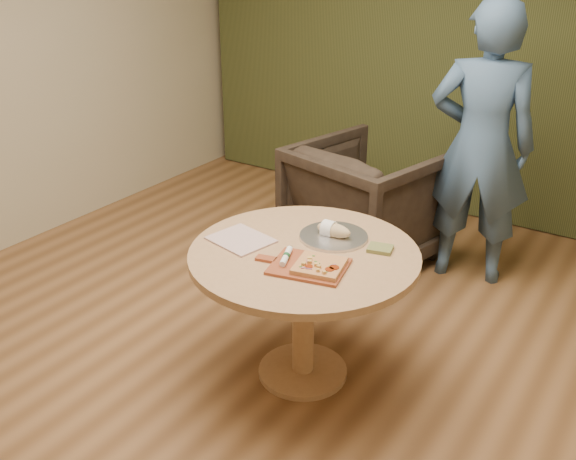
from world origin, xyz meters
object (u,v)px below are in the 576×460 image
(armchair, at_px, (368,197))
(person_standing, at_px, (481,146))
(bread_roll, at_px, (332,230))
(cutlery_roll, at_px, (286,256))
(pedestal_table, at_px, (304,276))
(pizza_paddle, at_px, (307,266))
(flatbread_pizza, at_px, (319,266))
(serving_tray, at_px, (334,236))

(armchair, height_order, person_standing, person_standing)
(bread_roll, bearing_deg, cutlery_roll, -97.81)
(pedestal_table, bearing_deg, armchair, 104.11)
(armchair, bearing_deg, pedestal_table, 117.53)
(pizza_paddle, bearing_deg, bread_roll, 87.60)
(person_standing, bearing_deg, flatbread_pizza, 69.24)
(pizza_paddle, relative_size, flatbread_pizza, 1.79)
(pedestal_table, relative_size, cutlery_roll, 6.02)
(flatbread_pizza, bearing_deg, person_standing, 84.06)
(pizza_paddle, distance_m, armchair, 1.65)
(cutlery_roll, height_order, person_standing, person_standing)
(cutlery_roll, height_order, serving_tray, cutlery_roll)
(pedestal_table, bearing_deg, pizza_paddle, -53.53)
(bread_roll, bearing_deg, serving_tray, -0.00)
(pizza_paddle, xyz_separation_m, bread_roll, (-0.07, 0.35, 0.04))
(cutlery_roll, bearing_deg, bread_roll, 60.68)
(bread_roll, distance_m, armchair, 1.31)
(pizza_paddle, height_order, serving_tray, serving_tray)
(pedestal_table, bearing_deg, flatbread_pizza, -38.45)
(pedestal_table, xyz_separation_m, flatbread_pizza, (0.17, -0.13, 0.17))
(pizza_paddle, xyz_separation_m, armchair, (-0.46, 1.56, -0.28))
(serving_tray, xyz_separation_m, armchair, (-0.40, 1.21, -0.28))
(flatbread_pizza, distance_m, serving_tray, 0.37)
(serving_tray, bearing_deg, pizza_paddle, -80.88)
(serving_tray, bearing_deg, armchair, 108.46)
(cutlery_roll, distance_m, armchair, 1.63)
(armchair, xyz_separation_m, person_standing, (0.70, 0.16, 0.46))
(cutlery_roll, relative_size, bread_roll, 1.00)
(flatbread_pizza, xyz_separation_m, person_standing, (0.18, 1.72, 0.16))
(armchair, relative_size, person_standing, 0.51)
(serving_tray, relative_size, person_standing, 0.19)
(cutlery_roll, bearing_deg, person_standing, 56.76)
(armchair, distance_m, person_standing, 0.86)
(pedestal_table, height_order, bread_roll, bread_roll)
(pedestal_table, height_order, serving_tray, serving_tray)
(pedestal_table, height_order, pizza_paddle, pizza_paddle)
(flatbread_pizza, relative_size, bread_roll, 1.36)
(pizza_paddle, xyz_separation_m, serving_tray, (-0.06, 0.35, -0.00))
(flatbread_pizza, distance_m, bread_roll, 0.37)
(flatbread_pizza, height_order, cutlery_roll, flatbread_pizza)
(flatbread_pizza, distance_m, cutlery_roll, 0.18)
(pizza_paddle, distance_m, cutlery_roll, 0.12)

